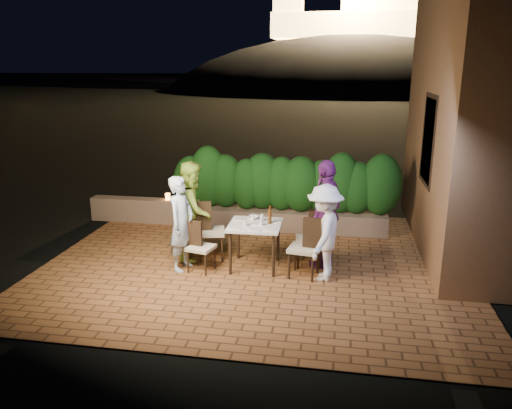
% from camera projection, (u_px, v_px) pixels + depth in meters
% --- Properties ---
extents(ground, '(400.00, 400.00, 0.00)m').
position_uv_depth(ground, '(252.00, 273.00, 8.07)').
color(ground, black).
rests_on(ground, ground).
extents(terrace_floor, '(7.00, 6.00, 0.15)m').
position_uv_depth(terrace_floor, '(257.00, 265.00, 8.56)').
color(terrace_floor, brown).
rests_on(terrace_floor, ground).
extents(building_wall, '(1.60, 5.00, 5.00)m').
position_uv_depth(building_wall, '(475.00, 109.00, 8.70)').
color(building_wall, '#926139').
rests_on(building_wall, ground).
extents(window_pane, '(0.08, 1.00, 1.40)m').
position_uv_depth(window_pane, '(430.00, 140.00, 8.49)').
color(window_pane, black).
rests_on(window_pane, building_wall).
extents(window_frame, '(0.06, 1.15, 1.55)m').
position_uv_depth(window_frame, '(429.00, 140.00, 8.49)').
color(window_frame, black).
rests_on(window_frame, building_wall).
extents(planter, '(4.20, 0.55, 0.40)m').
position_uv_depth(planter, '(282.00, 219.00, 10.16)').
color(planter, '#78614C').
rests_on(planter, ground).
extents(hedge, '(4.00, 0.70, 1.10)m').
position_uv_depth(hedge, '(282.00, 184.00, 9.96)').
color(hedge, '#144011').
rests_on(hedge, planter).
extents(parapet, '(2.20, 0.30, 0.50)m').
position_uv_depth(parapet, '(142.00, 210.00, 10.64)').
color(parapet, '#78614C').
rests_on(parapet, ground).
extents(hill, '(52.00, 40.00, 22.00)m').
position_uv_depth(hill, '(348.00, 122.00, 65.75)').
color(hill, black).
rests_on(hill, ground).
extents(fortress, '(26.00, 8.00, 8.00)m').
position_uv_depth(fortress, '(354.00, 5.00, 61.85)').
color(fortress, '#FFCC7A').
rests_on(fortress, hill).
extents(dining_table, '(0.85, 0.85, 0.75)m').
position_uv_depth(dining_table, '(255.00, 246.00, 8.18)').
color(dining_table, white).
rests_on(dining_table, ground).
extents(plate_nw, '(0.24, 0.24, 0.01)m').
position_uv_depth(plate_nw, '(235.00, 227.00, 7.91)').
color(plate_nw, white).
rests_on(plate_nw, dining_table).
extents(plate_sw, '(0.22, 0.22, 0.01)m').
position_uv_depth(plate_sw, '(238.00, 219.00, 8.33)').
color(plate_sw, white).
rests_on(plate_sw, dining_table).
extents(plate_ne, '(0.23, 0.23, 0.01)m').
position_uv_depth(plate_ne, '(270.00, 229.00, 7.82)').
color(plate_ne, white).
rests_on(plate_ne, dining_table).
extents(plate_se, '(0.23, 0.23, 0.01)m').
position_uv_depth(plate_se, '(276.00, 221.00, 8.22)').
color(plate_se, white).
rests_on(plate_se, dining_table).
extents(plate_centre, '(0.21, 0.21, 0.01)m').
position_uv_depth(plate_centre, '(257.00, 224.00, 8.08)').
color(plate_centre, white).
rests_on(plate_centre, dining_table).
extents(plate_front, '(0.20, 0.20, 0.01)m').
position_uv_depth(plate_front, '(255.00, 229.00, 7.79)').
color(plate_front, white).
rests_on(plate_front, dining_table).
extents(glass_nw, '(0.06, 0.06, 0.11)m').
position_uv_depth(glass_nw, '(245.00, 223.00, 7.96)').
color(glass_nw, silver).
rests_on(glass_nw, dining_table).
extents(glass_sw, '(0.06, 0.06, 0.10)m').
position_uv_depth(glass_sw, '(253.00, 217.00, 8.25)').
color(glass_sw, silver).
rests_on(glass_sw, dining_table).
extents(glass_ne, '(0.06, 0.06, 0.10)m').
position_uv_depth(glass_ne, '(261.00, 222.00, 7.99)').
color(glass_ne, silver).
rests_on(glass_ne, dining_table).
extents(glass_se, '(0.06, 0.06, 0.11)m').
position_uv_depth(glass_se, '(262.00, 218.00, 8.22)').
color(glass_se, silver).
rests_on(glass_se, dining_table).
extents(beer_bottle, '(0.06, 0.06, 0.30)m').
position_uv_depth(beer_bottle, '(270.00, 215.00, 8.06)').
color(beer_bottle, '#4E2C0D').
rests_on(beer_bottle, dining_table).
extents(bowl, '(0.18, 0.18, 0.04)m').
position_uv_depth(bowl, '(254.00, 217.00, 8.36)').
color(bowl, white).
rests_on(bowl, dining_table).
extents(chair_left_front, '(0.47, 0.47, 0.84)m').
position_uv_depth(chair_left_front, '(201.00, 246.00, 8.02)').
color(chair_left_front, black).
rests_on(chair_left_front, ground).
extents(chair_left_back, '(0.57, 0.57, 1.02)m').
position_uv_depth(chair_left_back, '(211.00, 230.00, 8.53)').
color(chair_left_back, black).
rests_on(chair_left_back, ground).
extents(chair_right_front, '(0.52, 0.52, 0.98)m').
position_uv_depth(chair_right_front, '(304.00, 247.00, 7.79)').
color(chair_right_front, black).
rests_on(chair_right_front, ground).
extents(chair_right_back, '(0.48, 0.48, 0.94)m').
position_uv_depth(chair_right_back, '(309.00, 238.00, 8.24)').
color(chair_right_back, black).
rests_on(chair_right_back, ground).
extents(diner_blue, '(0.48, 0.63, 1.55)m').
position_uv_depth(diner_blue, '(181.00, 224.00, 8.01)').
color(diner_blue, '#ACC5DD').
rests_on(diner_blue, ground).
extents(diner_green, '(0.74, 0.90, 1.69)m').
position_uv_depth(diner_green, '(193.00, 210.00, 8.51)').
color(diner_green, '#93BD3B').
rests_on(diner_green, ground).
extents(diner_white, '(0.72, 1.06, 1.51)m').
position_uv_depth(diner_white, '(324.00, 233.00, 7.63)').
color(diner_white, white).
rests_on(diner_white, ground).
extents(diner_purple, '(0.75, 1.14, 1.79)m').
position_uv_depth(diner_purple, '(326.00, 214.00, 8.13)').
color(diner_purple, '#6D2672').
rests_on(diner_purple, ground).
extents(parapet_lamp, '(0.10, 0.10, 0.14)m').
position_uv_depth(parapet_lamp, '(168.00, 197.00, 10.46)').
color(parapet_lamp, orange).
rests_on(parapet_lamp, parapet).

